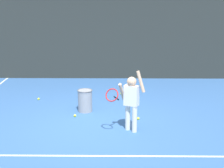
{
  "coord_description": "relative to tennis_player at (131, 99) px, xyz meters",
  "views": [
    {
      "loc": [
        0.51,
        -7.19,
        2.84
      ],
      "look_at": [
        0.42,
        0.43,
        0.85
      ],
      "focal_mm": 54.01,
      "sensor_mm": 36.0,
      "label": 1
    }
  ],
  "objects": [
    {
      "name": "fence_post_1",
      "position": [
        -2.64,
        4.94,
        0.91
      ],
      "size": [
        0.09,
        0.09,
        3.28
      ],
      "primitive_type": "cylinder",
      "color": "slate",
      "rests_on": "ground"
    },
    {
      "name": "fence_post_2",
      "position": [
        0.98,
        4.94,
        0.91
      ],
      "size": [
        0.09,
        0.09,
        3.28
      ],
      "primitive_type": "cylinder",
      "color": "slate",
      "rests_on": "ground"
    },
    {
      "name": "court_line_baseline",
      "position": [
        -0.83,
        -1.2,
        -0.72
      ],
      "size": [
        9.0,
        0.05,
        0.0
      ],
      "primitive_type": "cube",
      "color": "white",
      "rests_on": "ground"
    },
    {
      "name": "back_fence_windscreen",
      "position": [
        -0.83,
        4.88,
        0.84
      ],
      "size": [
        11.14,
        0.08,
        3.13
      ],
      "primitive_type": "cube",
      "color": "#282D2B",
      "rests_on": "ground"
    },
    {
      "name": "ball_hopper",
      "position": [
        -1.09,
        1.28,
        -0.44
      ],
      "size": [
        0.38,
        0.38,
        0.56
      ],
      "color": "gray",
      "rests_on": "ground"
    },
    {
      "name": "tennis_ball_5",
      "position": [
        -2.5,
        2.22,
        -0.69
      ],
      "size": [
        0.07,
        0.07,
        0.07
      ],
      "primitive_type": "sphere",
      "color": "#CCE033",
      "rests_on": "ground"
    },
    {
      "name": "tennis_ball_2",
      "position": [
        -1.31,
        0.85,
        -0.69
      ],
      "size": [
        0.07,
        0.07,
        0.07
      ],
      "primitive_type": "sphere",
      "color": "#CCE033",
      "rests_on": "ground"
    },
    {
      "name": "tennis_player",
      "position": [
        0.0,
        0.0,
        0.0
      ],
      "size": [
        0.87,
        0.56,
        1.35
      ],
      "rotation": [
        0.0,
        0.0,
        -0.43
      ],
      "color": "silver",
      "rests_on": "ground"
    },
    {
      "name": "tennis_ball_1",
      "position": [
        0.22,
        0.68,
        -0.69
      ],
      "size": [
        0.07,
        0.07,
        0.07
      ],
      "primitive_type": "sphere",
      "color": "#CCE033",
      "rests_on": "ground"
    },
    {
      "name": "ground_plane",
      "position": [
        -0.83,
        0.35,
        -0.73
      ],
      "size": [
        20.0,
        20.0,
        0.0
      ],
      "primitive_type": "plane",
      "color": "#335B93"
    },
    {
      "name": "tennis_ball_3",
      "position": [
        -0.16,
        2.81,
        -0.69
      ],
      "size": [
        0.07,
        0.07,
        0.07
      ],
      "primitive_type": "sphere",
      "color": "#CCE033",
      "rests_on": "ground"
    }
  ]
}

